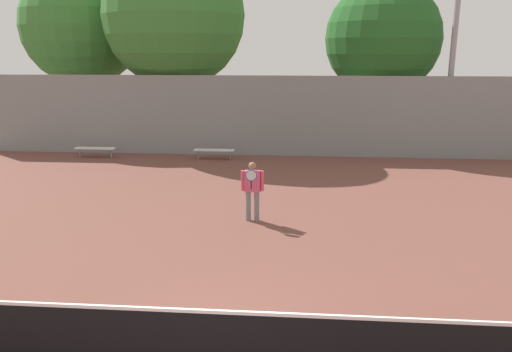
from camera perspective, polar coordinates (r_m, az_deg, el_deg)
The scene contains 9 objects.
tennis_net at distance 7.29m, azimuth -5.40°, elevation -18.47°, with size 10.57×0.09×1.03m.
tennis_player at distance 13.23m, azimuth -0.42°, elevation -1.34°, with size 0.61×0.40×1.61m.
bench_courtside_near at distance 21.05m, azimuth -4.79°, elevation 2.92°, with size 1.70×0.40×0.42m.
bench_courtside_far at distance 22.48m, azimuth -17.91°, elevation 3.00°, with size 1.72×0.40×0.42m.
light_pole_near_left at distance 22.73m, azimuth 21.80°, elevation 15.32°, with size 0.90×0.60×8.79m.
back_fence at distance 21.60m, azimuth 1.64°, elevation 6.84°, with size 26.06×0.06×3.44m.
tree_green_tall at distance 24.45m, azimuth -9.36°, elevation 17.59°, with size 6.57×6.57×9.31m.
tree_green_broad at distance 24.29m, azimuth 14.29°, elevation 14.95°, with size 5.23×5.23×7.62m.
tree_dark_dense at distance 27.88m, azimuth -19.30°, elevation 15.81°, with size 6.00×6.00×8.67m.
Camera 1 is at (1.15, -6.04, 4.44)m, focal length 35.00 mm.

